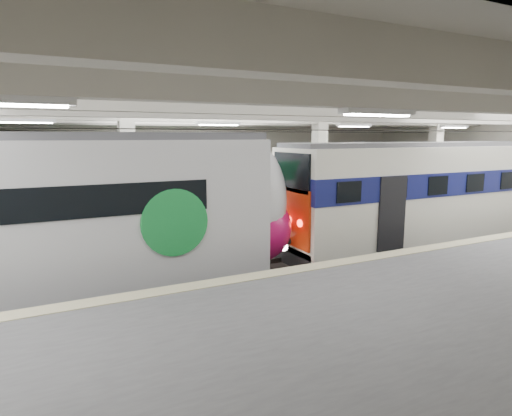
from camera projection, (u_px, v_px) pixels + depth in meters
station_hall at (269, 181)px, 11.99m from camera, size 36.00×24.00×5.75m
modern_emu at (74, 221)px, 11.47m from camera, size 14.35×2.96×4.60m
older_rer at (425, 193)px, 17.27m from camera, size 12.82×2.83×4.26m
far_train at (64, 192)px, 16.32m from camera, size 14.67×3.28×4.64m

